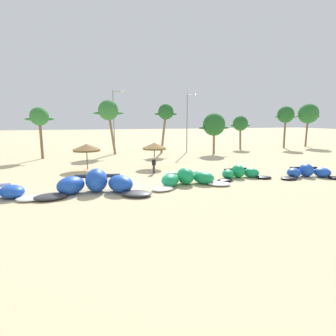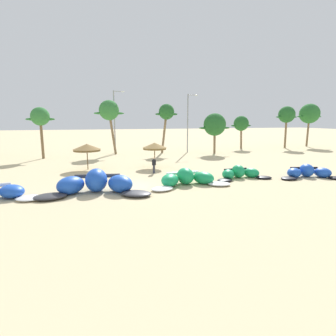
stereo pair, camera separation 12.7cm
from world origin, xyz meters
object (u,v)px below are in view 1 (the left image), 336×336
object	(u,v)px
palm_center_right	(214,125)
palm_right_of_gap	(240,124)
palm_left_of_gap	(108,111)
palm_rightmost	(308,114)
kite_left_of_center	(187,179)
beach_umbrella_middle	(154,146)
kite_center	(240,173)
lamppost_east_center	(188,120)
person_by_umbrellas	(154,165)
lamppost_west_center	(115,119)
beach_umbrella_near_van	(87,148)
palm_center_left	(166,113)
palm_right	(286,115)
kite_right_of_center	(308,172)
palm_left	(39,117)
kite_left	(96,184)

from	to	relation	value
palm_center_right	palm_right_of_gap	xyz separation A→B (m)	(7.81, 5.35, 0.03)
palm_left_of_gap	palm_rightmost	world-z (taller)	palm_rightmost
kite_left_of_center	beach_umbrella_middle	xyz separation A→B (m)	(-0.66, 9.05, 1.89)
palm_left_of_gap	palm_rightmost	size ratio (longest dim) A/B	0.98
kite_center	lamppost_east_center	xyz separation A→B (m)	(2.24, 20.32, 4.76)
person_by_umbrellas	palm_right_of_gap	world-z (taller)	palm_right_of_gap
kite_center	lamppost_east_center	size ratio (longest dim) A/B	0.61
kite_left_of_center	lamppost_west_center	xyz separation A→B (m)	(-3.64, 23.89, 4.94)
beach_umbrella_near_van	palm_center_left	bearing A→B (deg)	44.81
beach_umbrella_middle	palm_left_of_gap	world-z (taller)	palm_left_of_gap
kite_center	lamppost_west_center	distance (m)	25.01
beach_umbrella_middle	palm_left_of_gap	bearing A→B (deg)	106.86
palm_right	kite_center	bearing A→B (deg)	-135.42
palm_left_of_gap	palm_center_right	distance (m)	16.45
kite_left_of_center	lamppost_west_center	distance (m)	24.66
kite_right_of_center	palm_center_left	xyz separation A→B (m)	(-7.78, 22.02, 5.90)
palm_left	palm_right_of_gap	xyz separation A→B (m)	(33.16, 4.31, -1.07)
person_by_umbrellas	beach_umbrella_near_van	bearing A→B (deg)	147.58
beach_umbrella_near_van	palm_left_of_gap	size ratio (longest dim) A/B	0.36
kite_center	beach_umbrella_near_van	distance (m)	16.15
palm_left	palm_right	world-z (taller)	palm_right
kite_center	lamppost_east_center	world-z (taller)	lamppost_east_center
kite_left	beach_umbrella_near_van	world-z (taller)	beach_umbrella_near_van
kite_left_of_center	palm_right	xyz separation A→B (m)	(27.75, 23.01, 5.62)
kite_left	palm_left_of_gap	bearing A→B (deg)	83.33
palm_right_of_gap	palm_right	distance (m)	8.86
beach_umbrella_middle	palm_left	bearing A→B (deg)	140.41
kite_center	palm_rightmost	bearing A→B (deg)	39.13
palm_right_of_gap	palm_left_of_gap	bearing A→B (deg)	-174.87
person_by_umbrellas	lamppost_west_center	size ratio (longest dim) A/B	0.16
palm_left	lamppost_west_center	distance (m)	11.04
lamppost_west_center	lamppost_east_center	distance (m)	11.74
palm_left	lamppost_east_center	distance (m)	21.91
kite_left	palm_right	world-z (taller)	palm_right
beach_umbrella_near_van	palm_left_of_gap	world-z (taller)	palm_left_of_gap
kite_left	palm_right	xyz separation A→B (m)	(35.08, 23.53, 5.48)
beach_umbrella_middle	palm_right_of_gap	xyz separation A→B (m)	(19.81, 15.34, 2.14)
beach_umbrella_middle	palm_right	xyz separation A→B (m)	(28.41, 13.96, 3.73)
kite_center	kite_right_of_center	xyz separation A→B (m)	(6.39, -1.40, 0.01)
beach_umbrella_middle	palm_center_left	xyz separation A→B (m)	(4.88, 12.76, 3.95)
beach_umbrella_near_van	palm_left	xyz separation A→B (m)	(-6.03, 10.39, 3.23)
kite_center	palm_left	world-z (taller)	palm_left
kite_left_of_center	palm_rightmost	world-z (taller)	palm_rightmost
beach_umbrella_near_van	palm_center_right	distance (m)	21.57
kite_center	palm_right	bearing A→B (deg)	44.58
palm_right	kite_right_of_center	bearing A→B (deg)	-124.14
beach_umbrella_middle	palm_right_of_gap	world-z (taller)	palm_right_of_gap
palm_left_of_gap	palm_right	world-z (taller)	palm_left_of_gap
palm_right_of_gap	palm_right	xyz separation A→B (m)	(8.60, -1.38, 1.60)
palm_right	beach_umbrella_middle	bearing A→B (deg)	-153.83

